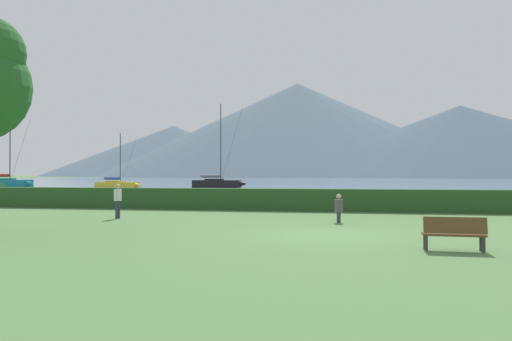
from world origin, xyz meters
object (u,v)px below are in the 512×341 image
(person_seated_viewer, at_px, (339,207))
(sailboat_slip_1, at_px, (218,183))
(park_bench_near_path, at_px, (454,232))
(sailboat_slip_5, at_px, (118,185))
(person_standing_walker, at_px, (118,198))
(sailboat_slip_3, at_px, (7,183))

(person_seated_viewer, bearing_deg, sailboat_slip_1, 119.42)
(park_bench_near_path, bearing_deg, sailboat_slip_1, 112.30)
(sailboat_slip_1, xyz_separation_m, sailboat_slip_5, (-12.58, -8.34, -0.15))
(person_seated_viewer, distance_m, person_standing_walker, 10.34)
(sailboat_slip_3, distance_m, park_bench_near_path, 75.23)
(park_bench_near_path, height_order, person_standing_walker, person_standing_walker)
(person_standing_walker, bearing_deg, sailboat_slip_5, 117.24)
(person_standing_walker, bearing_deg, person_seated_viewer, 0.94)
(sailboat_slip_1, xyz_separation_m, person_seated_viewer, (19.16, -51.48, -0.04))
(park_bench_near_path, bearing_deg, sailboat_slip_3, 137.50)
(sailboat_slip_3, height_order, park_bench_near_path, sailboat_slip_3)
(sailboat_slip_5, distance_m, person_seated_viewer, 53.55)
(sailboat_slip_5, height_order, person_standing_walker, sailboat_slip_5)
(sailboat_slip_5, xyz_separation_m, person_seated_viewer, (31.73, -43.14, 0.11))
(sailboat_slip_1, height_order, park_bench_near_path, sailboat_slip_1)
(park_bench_near_path, distance_m, person_seated_viewer, 8.00)
(sailboat_slip_3, bearing_deg, person_standing_walker, -42.05)
(park_bench_near_path, relative_size, person_standing_walker, 1.00)
(park_bench_near_path, bearing_deg, person_seated_viewer, 115.04)
(park_bench_near_path, relative_size, person_seated_viewer, 1.32)
(person_standing_walker, bearing_deg, park_bench_near_path, -27.56)
(sailboat_slip_1, relative_size, sailboat_slip_3, 1.20)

